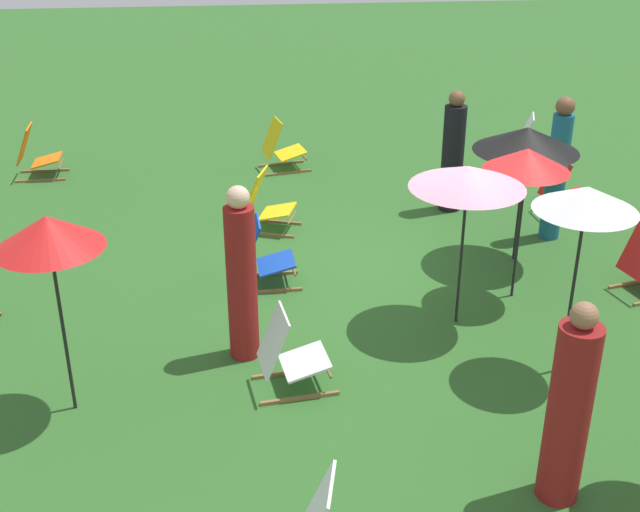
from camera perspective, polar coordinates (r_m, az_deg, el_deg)
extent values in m
plane|color=#2D6026|center=(9.85, 6.97, -2.30)|extent=(40.00, 40.00, 0.00)
cube|color=olive|center=(11.15, -3.68, 1.48)|extent=(0.26, 0.74, 0.04)
cube|color=olive|center=(11.53, -3.11, 2.37)|extent=(0.26, 0.74, 0.04)
cube|color=yellow|center=(11.21, -2.93, 3.06)|extent=(0.59, 0.56, 0.13)
cube|color=yellow|center=(11.18, -4.46, 4.50)|extent=(0.53, 0.38, 0.57)
cylinder|color=olive|center=(11.20, -1.93, 2.66)|extent=(0.43, 0.16, 0.03)
cube|color=olive|center=(13.69, -18.57, 4.91)|extent=(0.06, 0.76, 0.04)
cube|color=olive|center=(14.09, -18.29, 5.56)|extent=(0.06, 0.76, 0.04)
cube|color=orange|center=(13.79, -18.17, 6.25)|extent=(0.49, 0.45, 0.13)
cube|color=orange|center=(13.76, -19.56, 7.24)|extent=(0.49, 0.26, 0.57)
cylinder|color=olive|center=(13.77, -17.31, 6.04)|extent=(0.44, 0.04, 0.03)
cube|color=olive|center=(13.89, 14.41, 5.77)|extent=(0.26, 0.74, 0.04)
cube|color=olive|center=(14.30, 14.38, 6.37)|extent=(0.26, 0.74, 0.04)
cube|color=white|center=(14.02, 14.92, 7.00)|extent=(0.59, 0.56, 0.13)
cube|color=white|center=(13.92, 13.81, 8.21)|extent=(0.53, 0.38, 0.57)
cylinder|color=olive|center=(14.05, 15.70, 6.65)|extent=(0.43, 0.16, 0.03)
cube|color=olive|center=(13.31, -2.16, 5.71)|extent=(0.20, 0.75, 0.04)
cube|color=olive|center=(13.71, -2.68, 6.31)|extent=(0.20, 0.75, 0.04)
cube|color=yellow|center=(13.45, -2.03, 7.07)|extent=(0.56, 0.53, 0.13)
cube|color=yellow|center=(13.28, -3.30, 8.07)|extent=(0.52, 0.34, 0.57)
cylinder|color=olive|center=(13.52, -1.20, 6.88)|extent=(0.44, 0.12, 0.03)
cube|color=olive|center=(9.72, -3.45, -2.42)|extent=(0.07, 0.76, 0.04)
cube|color=olive|center=(10.11, -3.68, -1.24)|extent=(0.07, 0.76, 0.04)
cube|color=#1947B7|center=(9.81, -3.03, -0.48)|extent=(0.50, 0.45, 0.13)
cube|color=#1947B7|center=(9.67, -4.83, 0.89)|extent=(0.49, 0.27, 0.57)
cylinder|color=olive|center=(9.86, -1.86, -0.77)|extent=(0.44, 0.05, 0.03)
cube|color=olive|center=(12.06, 16.73, 2.34)|extent=(0.09, 0.76, 0.04)
cube|color=olive|center=(12.42, 15.89, 3.15)|extent=(0.09, 0.76, 0.04)
cube|color=red|center=(12.19, 16.88, 3.86)|extent=(0.51, 0.46, 0.13)
cube|color=red|center=(11.96, 15.75, 5.04)|extent=(0.50, 0.28, 0.57)
cylinder|color=olive|center=(12.30, 17.68, 3.60)|extent=(0.44, 0.06, 0.03)
cube|color=olive|center=(10.58, 20.76, -1.70)|extent=(0.22, 0.75, 0.04)
cube|color=olive|center=(7.93, -1.38, -9.69)|extent=(0.14, 0.76, 0.04)
cube|color=olive|center=(8.28, -2.05, -7.96)|extent=(0.14, 0.76, 0.04)
cube|color=white|center=(7.98, -1.04, -7.23)|extent=(0.54, 0.50, 0.13)
cube|color=white|center=(7.78, -3.22, -5.79)|extent=(0.51, 0.31, 0.57)
cylinder|color=olive|center=(8.06, 0.36, -7.46)|extent=(0.44, 0.09, 0.03)
cylinder|color=black|center=(10.44, 13.53, 3.97)|extent=(0.03, 0.03, 1.69)
cone|color=black|center=(10.20, 13.95, 7.76)|extent=(1.26, 1.26, 0.29)
cylinder|color=black|center=(8.86, 9.67, 0.54)|extent=(0.03, 0.03, 1.77)
cone|color=pink|center=(8.55, 10.07, 5.35)|extent=(1.19, 1.19, 0.23)
cylinder|color=black|center=(9.52, 13.48, 2.00)|extent=(0.03, 0.03, 1.76)
cone|color=red|center=(9.24, 13.98, 6.41)|extent=(0.94, 0.94, 0.25)
cylinder|color=black|center=(8.21, 16.95, -1.85)|extent=(0.03, 0.03, 1.92)
cone|color=white|center=(7.86, 17.77, 3.76)|extent=(0.95, 0.95, 0.23)
cylinder|color=black|center=(7.66, -17.25, -4.12)|extent=(0.03, 0.03, 1.90)
cone|color=red|center=(7.29, -18.11, 1.57)|extent=(0.93, 0.93, 0.29)
cylinder|color=black|center=(11.86, 9.05, 6.58)|extent=(0.40, 0.40, 1.51)
sphere|color=brown|center=(11.60, 9.34, 10.57)|extent=(0.22, 0.22, 0.22)
cylinder|color=maroon|center=(8.21, -5.36, -1.91)|extent=(0.37, 0.37, 1.63)
sphere|color=beige|center=(7.82, -5.64, 4.01)|extent=(0.23, 0.23, 0.23)
cylinder|color=maroon|center=(6.72, 16.61, -10.37)|extent=(0.37, 0.37, 1.56)
sphere|color=#936647|center=(6.26, 17.62, -3.92)|extent=(0.21, 0.21, 0.21)
cylinder|color=#195972|center=(11.21, 15.83, 5.18)|extent=(0.30, 0.30, 1.67)
sphere|color=brown|center=(10.92, 16.43, 9.80)|extent=(0.24, 0.24, 0.24)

